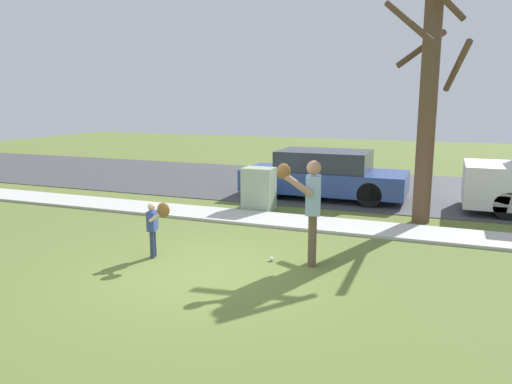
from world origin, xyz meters
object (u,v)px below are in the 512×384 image
at_px(person_adult, 311,202).
at_px(parked_wagon_blue, 324,175).
at_px(person_child, 156,221).
at_px(street_tree_near, 428,97).
at_px(baseball, 272,259).
at_px(utility_cabinet, 259,189).

bearing_deg(person_adult, parked_wagon_blue, -91.93).
xyz_separation_m(person_child, street_tree_near, (4.18, 4.38, 2.14)).
bearing_deg(person_adult, baseball, -8.61).
bearing_deg(utility_cabinet, person_child, -94.19).
bearing_deg(baseball, utility_cabinet, 114.12).
xyz_separation_m(utility_cabinet, street_tree_near, (3.88, 0.17, 2.27)).
bearing_deg(baseball, person_child, -163.33).
relative_size(person_adult, person_child, 1.72).
relative_size(person_child, utility_cabinet, 0.96).
xyz_separation_m(person_adult, parked_wagon_blue, (-1.12, 5.65, -0.42)).
bearing_deg(person_adult, person_child, 0.52).
xyz_separation_m(person_child, utility_cabinet, (0.31, 4.21, -0.13)).
distance_m(street_tree_near, parked_wagon_blue, 3.94).
bearing_deg(utility_cabinet, street_tree_near, 2.53).
bearing_deg(person_child, street_tree_near, 33.15).
bearing_deg(street_tree_near, parked_wagon_blue, 145.07).
bearing_deg(utility_cabinet, person_adult, -57.44).
distance_m(person_child, baseball, 2.12).
distance_m(person_adult, baseball, 1.24).
xyz_separation_m(person_adult, utility_cabinet, (-2.29, 3.58, -0.55)).
height_order(person_adult, person_child, person_adult).
relative_size(street_tree_near, parked_wagon_blue, 1.17).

